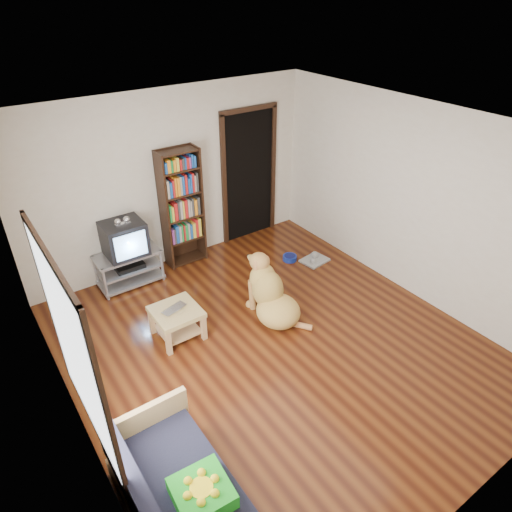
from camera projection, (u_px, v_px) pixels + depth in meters
ground at (273, 345)px, 5.55m from camera, size 5.00×5.00×0.00m
ceiling at (279, 133)px, 4.18m from camera, size 5.00×5.00×0.00m
wall_back at (171, 180)px, 6.60m from camera, size 4.50×0.00×4.50m
wall_front at (496, 409)px, 3.13m from camera, size 4.50×0.00×4.50m
wall_left at (59, 335)px, 3.76m from camera, size 0.00×5.00×5.00m
wall_right at (412, 202)px, 5.97m from camera, size 0.00×5.00×5.00m
green_cushion at (202, 493)px, 3.45m from camera, size 0.45×0.45×0.14m
laptop at (177, 310)px, 5.46m from camera, size 0.35×0.28×0.02m
dog_bowl at (290, 258)px, 7.18m from camera, size 0.22×0.22×0.08m
grey_rag at (315, 260)px, 7.16m from camera, size 0.44×0.37×0.03m
window at (74, 351)px, 3.32m from camera, size 0.03×1.46×1.70m
doorway at (249, 173)px, 7.35m from camera, size 1.03×0.05×2.19m
tv_stand at (129, 267)px, 6.53m from camera, size 0.90×0.45×0.50m
crt_tv at (123, 238)px, 6.30m from camera, size 0.55×0.52×0.58m
bookshelf at (181, 202)px, 6.68m from camera, size 0.60×0.30×1.80m
coffee_table at (177, 318)px, 5.55m from camera, size 0.55×0.55×0.40m
dog at (271, 296)px, 5.86m from camera, size 0.58×1.05×0.88m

